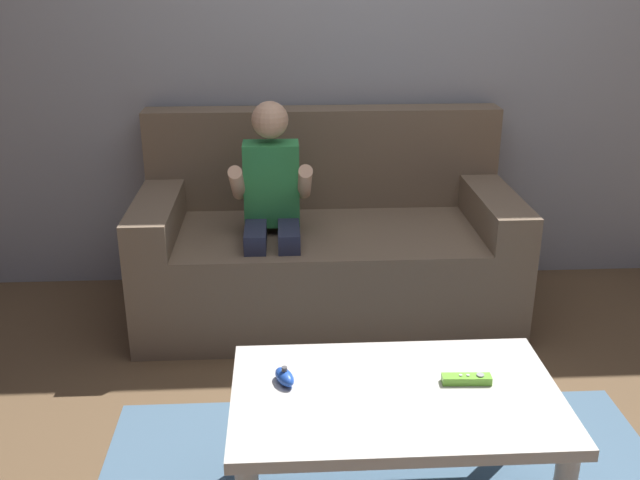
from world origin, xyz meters
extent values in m
plane|color=brown|center=(0.00, 0.00, 0.00)|extent=(9.06, 9.06, 0.00)
cube|color=#999EA8|center=(0.00, 1.57, 1.25)|extent=(4.53, 0.05, 2.50)
cube|color=#75604C|center=(-0.23, 1.12, 0.21)|extent=(1.66, 0.80, 0.43)
cube|color=#75604C|center=(-0.23, 1.44, 0.66)|extent=(1.66, 0.16, 0.47)
cube|color=#75604C|center=(-0.96, 1.12, 0.51)|extent=(0.18, 0.80, 0.16)
cube|color=#75604C|center=(0.51, 1.12, 0.51)|extent=(0.18, 0.80, 0.16)
cylinder|color=#282D47|center=(-0.54, 0.79, 0.21)|extent=(0.08, 0.08, 0.43)
cylinder|color=#282D47|center=(-0.40, 0.79, 0.21)|extent=(0.08, 0.08, 0.43)
cube|color=#282D47|center=(-0.54, 0.94, 0.46)|extent=(0.09, 0.29, 0.09)
cube|color=#282D47|center=(-0.40, 0.94, 0.46)|extent=(0.09, 0.29, 0.09)
cube|color=#33934C|center=(-0.47, 1.08, 0.64)|extent=(0.24, 0.14, 0.36)
cylinder|color=#DBAA87|center=(-0.60, 0.95, 0.69)|extent=(0.06, 0.26, 0.21)
cylinder|color=#DBAA87|center=(-0.33, 0.95, 0.69)|extent=(0.06, 0.26, 0.21)
sphere|color=#DBAA87|center=(-0.47, 1.08, 0.92)|extent=(0.15, 0.15, 0.15)
cube|color=beige|center=(-0.11, -0.18, 0.40)|extent=(0.92, 0.56, 0.04)
cylinder|color=beige|center=(-0.53, 0.05, 0.19)|extent=(0.06, 0.06, 0.38)
cylinder|color=beige|center=(0.30, 0.05, 0.19)|extent=(0.06, 0.06, 0.38)
cube|color=#72C638|center=(0.09, -0.14, 0.43)|extent=(0.14, 0.04, 0.02)
cylinder|color=#99999E|center=(0.13, -0.15, 0.44)|extent=(0.02, 0.02, 0.00)
cylinder|color=silver|center=(0.10, -0.14, 0.44)|extent=(0.01, 0.01, 0.00)
cylinder|color=silver|center=(0.08, -0.14, 0.44)|extent=(0.01, 0.01, 0.00)
ellipsoid|color=blue|center=(-0.43, -0.12, 0.43)|extent=(0.08, 0.10, 0.04)
cylinder|color=#4C4C51|center=(-0.43, -0.12, 0.46)|extent=(0.02, 0.02, 0.01)
camera|label=1|loc=(-0.42, -1.88, 1.54)|focal=40.38mm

